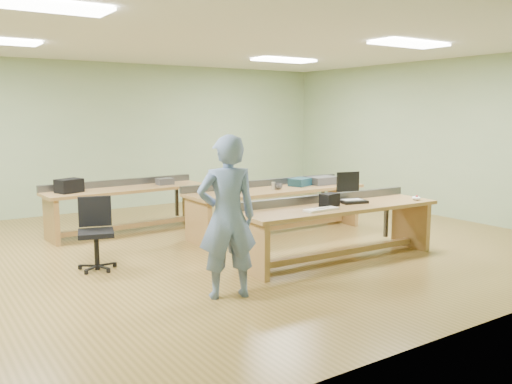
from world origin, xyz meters
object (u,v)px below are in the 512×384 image
Objects in this scene: person at (227,217)px; task_chair at (96,243)px; drinks_can at (274,186)px; workbench_front at (338,219)px; workbench_back at (126,199)px; parts_bin_grey at (323,180)px; workbench_mid at (276,199)px; camera_bag at (329,200)px; mug at (279,186)px; parts_bin_teal at (300,182)px; laptop_base at (352,201)px.

task_chair is (-0.85, 1.86, -0.55)m from person.
person is at bearing -134.77° from drinks_can.
workbench_front is 1.09× the size of workbench_back.
workbench_back is at bearing 76.00° from task_chair.
parts_bin_grey is at bearing -128.65° from person.
workbench_mid and workbench_back have the same top height.
camera_bag reaches higher than workbench_mid.
workbench_front is 6.13× the size of parts_bin_grey.
workbench_back is 2.57m from mug.
workbench_back is 5.62× the size of parts_bin_grey.
workbench_front is 3.24× the size of task_chair.
parts_bin_grey is at bearing -8.31° from parts_bin_teal.
task_chair is at bearing 141.47° from camera_bag.
laptop_base is 2.78× the size of mug.
workbench_front is 2.19m from parts_bin_grey.
workbench_front and workbench_mid have the same top height.
camera_bag reaches higher than parts_bin_grey.
workbench_mid is at bearing -118.20° from person.
parts_bin_teal is at bearing 68.85° from workbench_front.
workbench_back is 3.66m from camera_bag.
person reaches higher than workbench_mid.
camera_bag reaches higher than workbench_back.
laptop_base is 1.97m from parts_bin_grey.
camera_bag is (-0.15, -0.00, 0.28)m from workbench_front.
person is at bearing -177.39° from camera_bag.
parts_bin_teal is (2.84, 2.33, -0.07)m from person.
parts_bin_teal is (0.96, 1.84, -0.02)m from camera_bag.
parts_bin_teal is (0.54, 0.03, 0.25)m from workbench_mid.
laptop_base is 1.69m from drinks_can.
workbench_back is (-2.04, 1.46, -0.01)m from workbench_mid.
person is (-2.31, -2.30, 0.32)m from workbench_mid.
workbench_mid reaches higher than laptop_base.
workbench_back is 21.48× the size of mug.
task_chair is 7.24× the size of mug.
drinks_can reaches higher than workbench_mid.
drinks_can is (-0.11, -0.09, 0.25)m from workbench_mid.
mug is at bearing -175.41° from parts_bin_grey.
drinks_can is at bearing 87.24° from workbench_front.
camera_bag is (-0.47, -0.05, 0.07)m from laptop_base.
workbench_mid is 0.29m from drinks_can.
workbench_mid is 24.76× the size of mug.
person is 3.15m from mug.
drinks_can is (-0.65, -0.12, -0.00)m from parts_bin_teal.
task_chair is 3.76m from parts_bin_teal.
parts_bin_grey reaches higher than workbench_back.
mug is (2.28, 2.18, -0.09)m from person.
camera_bag is 3.10m from task_chair.
person is 5.00× the size of laptop_base.
person is 4.82× the size of parts_bin_teal.
task_chair is 7.52× the size of drinks_can.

